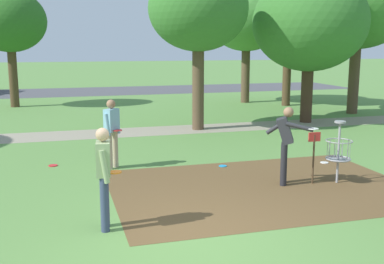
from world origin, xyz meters
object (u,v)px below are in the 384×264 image
(frisbee_by_tee, at_px, (53,165))
(disc_golf_basket, at_px, (336,150))
(tree_far_center, at_px, (359,3))
(frisbee_near_basket, at_px, (324,163))
(frisbee_mid_grass, at_px, (223,166))
(tree_near_right, at_px, (9,22))
(tree_mid_right, at_px, (289,26))
(tree_far_left, at_px, (310,23))
(player_throwing, at_px, (104,173))
(player_foreground_watching, at_px, (112,130))
(tree_near_left, at_px, (198,9))
(tree_mid_left, at_px, (247,18))
(player_waiting_right, at_px, (285,140))

(frisbee_by_tee, bearing_deg, disc_golf_basket, -28.43)
(tree_far_center, bearing_deg, frisbee_near_basket, -128.28)
(frisbee_mid_grass, xyz_separation_m, tree_near_right, (-5.96, 13.67, 4.07))
(disc_golf_basket, height_order, frisbee_near_basket, disc_golf_basket)
(frisbee_mid_grass, bearing_deg, tree_mid_right, 56.02)
(tree_near_right, bearing_deg, disc_golf_basket, -63.41)
(frisbee_mid_grass, height_order, tree_far_left, tree_far_left)
(disc_golf_basket, distance_m, player_throwing, 5.30)
(player_foreground_watching, relative_size, frisbee_mid_grass, 8.43)
(player_foreground_watching, relative_size, player_throwing, 1.00)
(player_throwing, relative_size, tree_near_right, 0.31)
(frisbee_by_tee, height_order, tree_far_center, tree_far_center)
(player_throwing, distance_m, frisbee_mid_grass, 4.74)
(tree_near_left, height_order, tree_far_left, tree_near_left)
(frisbee_near_basket, height_order, frisbee_mid_grass, same)
(frisbee_mid_grass, xyz_separation_m, tree_far_center, (8.66, 7.23, 4.76))
(frisbee_by_tee, bearing_deg, tree_far_left, 24.70)
(frisbee_near_basket, xyz_separation_m, tree_near_right, (-8.61, 14.06, 4.07))
(tree_near_right, distance_m, tree_mid_right, 13.42)
(frisbee_by_tee, relative_size, tree_mid_right, 0.04)
(tree_mid_right, bearing_deg, tree_mid_left, 129.92)
(player_throwing, distance_m, tree_far_center, 16.35)
(player_foreground_watching, bearing_deg, disc_golf_basket, -29.90)
(tree_near_right, bearing_deg, tree_mid_left, -6.84)
(frisbee_by_tee, height_order, tree_far_left, tree_far_left)
(player_throwing, height_order, tree_far_center, tree_far_center)
(tree_near_right, relative_size, tree_far_left, 0.98)
(player_foreground_watching, xyz_separation_m, player_waiting_right, (3.45, -2.42, 0.02))
(frisbee_near_basket, bearing_deg, tree_near_right, 121.48)
(tree_near_right, bearing_deg, player_waiting_right, -66.48)
(disc_golf_basket, height_order, tree_far_center, tree_far_center)
(frisbee_mid_grass, distance_m, tree_far_left, 8.73)
(tree_near_left, bearing_deg, tree_far_left, 4.82)
(frisbee_mid_grass, relative_size, tree_near_left, 0.04)
(tree_near_right, xyz_separation_m, tree_far_center, (14.62, -6.44, 0.68))
(tree_mid_left, bearing_deg, frisbee_by_tee, -131.31)
(tree_near_right, xyz_separation_m, tree_far_left, (11.43, -8.03, -0.25))
(player_foreground_watching, height_order, frisbee_by_tee, player_foreground_watching)
(player_foreground_watching, height_order, player_throwing, same)
(frisbee_near_basket, distance_m, tree_far_center, 10.81)
(player_foreground_watching, distance_m, frisbee_mid_grass, 2.90)
(tree_mid_right, bearing_deg, player_waiting_right, -117.09)
(player_throwing, bearing_deg, frisbee_mid_grass, 45.69)
(tree_mid_left, bearing_deg, player_throwing, -119.55)
(player_waiting_right, relative_size, frisbee_near_basket, 8.24)
(frisbee_mid_grass, bearing_deg, tree_mid_left, 65.47)
(tree_far_center, bearing_deg, disc_golf_basket, -126.16)
(tree_mid_left, bearing_deg, tree_mid_right, -50.08)
(frisbee_by_tee, height_order, tree_near_right, tree_near_right)
(disc_golf_basket, bearing_deg, frisbee_near_basket, 65.32)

